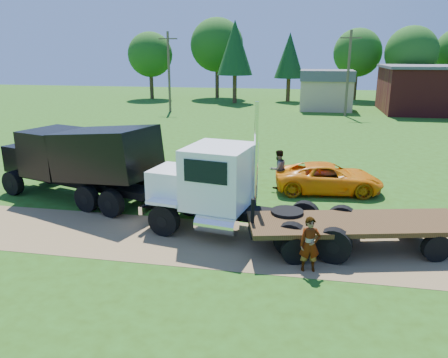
% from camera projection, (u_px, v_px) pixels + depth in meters
% --- Properties ---
extents(ground, '(140.00, 140.00, 0.00)m').
position_uv_depth(ground, '(249.00, 245.00, 16.04)').
color(ground, '#284A10').
rests_on(ground, ground).
extents(dirt_track, '(120.00, 4.20, 0.01)m').
position_uv_depth(dirt_track, '(249.00, 245.00, 16.03)').
color(dirt_track, olive).
rests_on(dirt_track, ground).
extents(white_semi_tractor, '(8.59, 4.12, 5.07)m').
position_uv_depth(white_semi_tractor, '(221.00, 189.00, 16.83)').
color(white_semi_tractor, black).
rests_on(white_semi_tractor, ground).
extents(black_dump_truck, '(8.79, 4.97, 3.74)m').
position_uv_depth(black_dump_truck, '(81.00, 158.00, 20.43)').
color(black_dump_truck, black).
rests_on(black_dump_truck, ground).
extents(orange_pickup, '(5.52, 2.97, 1.47)m').
position_uv_depth(orange_pickup, '(329.00, 178.00, 21.91)').
color(orange_pickup, orange).
rests_on(orange_pickup, ground).
extents(flatbed_trailer, '(7.98, 3.97, 1.96)m').
position_uv_depth(flatbed_trailer, '(357.00, 227.00, 15.48)').
color(flatbed_trailer, '#3A2712').
rests_on(flatbed_trailer, ground).
extents(spectator_a, '(0.73, 0.55, 1.83)m').
position_uv_depth(spectator_a, '(310.00, 245.00, 13.93)').
color(spectator_a, '#999999').
rests_on(spectator_a, ground).
extents(spectator_b, '(1.24, 1.20, 2.01)m').
position_uv_depth(spectator_b, '(278.00, 169.00, 22.50)').
color(spectator_b, '#999999').
rests_on(spectator_b, ground).
extents(tan_shed, '(6.20, 5.40, 4.70)m').
position_uv_depth(tan_shed, '(326.00, 90.00, 52.36)').
color(tan_shed, tan).
rests_on(tan_shed, ground).
extents(utility_poles, '(42.20, 0.28, 9.00)m').
position_uv_depth(utility_poles, '(348.00, 72.00, 46.64)').
color(utility_poles, '#4D3F2B').
rests_on(utility_poles, ground).
extents(tree_row, '(56.07, 14.41, 11.66)m').
position_uv_depth(tree_row, '(319.00, 52.00, 60.87)').
color(tree_row, '#3B2E18').
rests_on(tree_row, ground).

